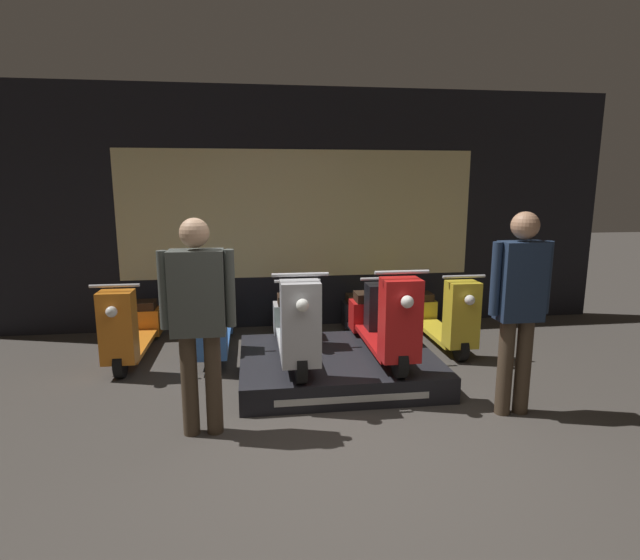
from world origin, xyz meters
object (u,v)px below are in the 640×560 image
object	(u,v)px
scooter_backrow_4	(442,317)
person_right_browsing	(519,300)
scooter_display_right	(384,322)
scooter_backrow_1	(214,325)
scooter_backrow_0	(132,328)
scooter_backrow_2	(294,322)
person_left_browsing	(198,311)
scooter_display_left	(295,325)
scooter_backrow_3	(369,319)

from	to	relation	value
scooter_backrow_4	person_right_browsing	bearing A→B (deg)	-92.86
scooter_display_right	scooter_backrow_1	xyz separation A→B (m)	(-1.74, 0.97, -0.25)
scooter_backrow_0	person_right_browsing	xyz separation A→B (m)	(3.56, -1.87, 0.65)
scooter_display_right	scooter_backrow_4	size ratio (longest dim) A/B	1.00
scooter_backrow_2	person_left_browsing	size ratio (longest dim) A/B	1.01
scooter_backrow_2	person_left_browsing	distance (m)	2.17
scooter_display_right	person_right_browsing	xyz separation A→B (m)	(0.91, -0.89, 0.40)
person_right_browsing	scooter_backrow_2	bearing A→B (deg)	132.88
scooter_display_left	scooter_backrow_3	bearing A→B (deg)	44.89
person_right_browsing	scooter_display_right	bearing A→B (deg)	135.61
scooter_backrow_3	scooter_backrow_4	bearing A→B (deg)	0.00
scooter_backrow_4	scooter_backrow_1	bearing A→B (deg)	180.00
scooter_backrow_0	scooter_backrow_4	xyz separation A→B (m)	(3.66, 0.00, 0.00)
scooter_backrow_3	scooter_display_right	bearing A→B (deg)	-95.41
scooter_backrow_1	scooter_display_right	bearing A→B (deg)	-29.31
scooter_display_right	scooter_backrow_1	world-z (taller)	scooter_display_right
scooter_backrow_2	person_right_browsing	bearing A→B (deg)	-47.12
scooter_backrow_0	scooter_display_left	bearing A→B (deg)	-28.91
scooter_backrow_1	person_right_browsing	bearing A→B (deg)	-35.19
scooter_backrow_0	scooter_backrow_4	distance (m)	3.66
scooter_backrow_2	scooter_backrow_4	distance (m)	1.83
scooter_display_right	scooter_backrow_1	distance (m)	2.01
scooter_backrow_2	scooter_backrow_4	size ratio (longest dim) A/B	1.00
scooter_display_left	scooter_backrow_1	bearing A→B (deg)	131.10
scooter_display_right	person_left_browsing	size ratio (longest dim) A/B	1.01
scooter_display_left	person_right_browsing	bearing A→B (deg)	-26.42
scooter_display_left	scooter_backrow_0	bearing A→B (deg)	151.09
scooter_backrow_1	person_left_browsing	world-z (taller)	person_left_browsing
scooter_display_right	scooter_backrow_0	bearing A→B (deg)	159.81
scooter_backrow_4	person_left_browsing	world-z (taller)	person_left_browsing
scooter_backrow_4	scooter_backrow_0	bearing A→B (deg)	180.00
scooter_backrow_0	person_left_browsing	size ratio (longest dim) A/B	1.01
scooter_display_left	scooter_display_right	xyz separation A→B (m)	(0.89, 0.00, 0.00)
scooter_backrow_0	person_right_browsing	bearing A→B (deg)	-27.67
person_left_browsing	scooter_backrow_1	bearing A→B (deg)	91.03
scooter_backrow_2	scooter_display_left	bearing A→B (deg)	-93.76
scooter_backrow_3	person_right_browsing	bearing A→B (deg)	-66.28
scooter_display_right	scooter_backrow_0	world-z (taller)	scooter_display_right
scooter_backrow_1	scooter_backrow_2	xyz separation A→B (m)	(0.91, 0.00, 0.00)
scooter_backrow_0	person_right_browsing	world-z (taller)	person_right_browsing
scooter_backrow_0	scooter_backrow_1	bearing A→B (deg)	0.00
scooter_backrow_0	scooter_backrow_3	bearing A→B (deg)	0.00
scooter_backrow_0	scooter_backrow_2	bearing A→B (deg)	0.00
scooter_backrow_0	scooter_backrow_1	size ratio (longest dim) A/B	1.00
scooter_display_left	scooter_backrow_3	size ratio (longest dim) A/B	1.00
scooter_display_right	scooter_backrow_2	size ratio (longest dim) A/B	1.00
scooter_backrow_0	scooter_backrow_4	world-z (taller)	same
scooter_display_right	scooter_backrow_3	world-z (taller)	scooter_display_right
scooter_display_right	scooter_backrow_2	distance (m)	1.30
scooter_backrow_1	scooter_backrow_4	size ratio (longest dim) A/B	1.00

